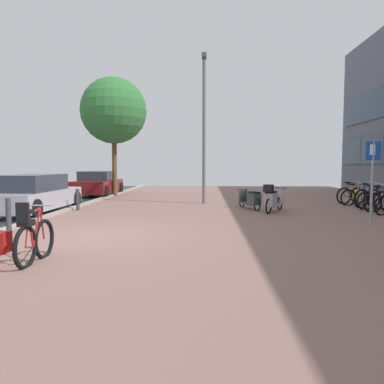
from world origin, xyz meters
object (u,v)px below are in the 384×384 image
at_px(bicycle_rack_04, 368,198).
at_px(scooter_mid, 273,199).
at_px(parked_car_near, 35,194).
at_px(parking_sign, 372,173).
at_px(bollard_far, 78,200).
at_px(bollard_near, 9,216).
at_px(bicycle_rack_02, 381,202).
at_px(bicycle_rack_03, 374,200).
at_px(bicycle_rack_05, 355,197).
at_px(street_tree, 114,111).
at_px(bicycle_rack_06, 351,195).
at_px(scooter_near, 251,199).
at_px(parked_car_far, 98,184).
at_px(lamp_post, 204,122).
at_px(bicycle_foreground, 31,240).

bearing_deg(bicycle_rack_04, scooter_mid, -157.76).
distance_m(parked_car_near, parking_sign, 10.70).
bearing_deg(bollard_far, bollard_near, -90.00).
distance_m(bicycle_rack_02, bicycle_rack_03, 0.71).
relative_size(bicycle_rack_05, scooter_mid, 0.81).
xyz_separation_m(bicycle_rack_05, street_tree, (-10.92, 4.18, 4.13)).
bearing_deg(street_tree, bicycle_rack_04, -23.77).
relative_size(bicycle_rack_05, bicycle_rack_06, 0.95).
bearing_deg(parked_car_near, scooter_near, 8.62).
xyz_separation_m(street_tree, bollard_near, (0.21, -10.85, -4.04)).
bearing_deg(bicycle_rack_04, bicycle_rack_03, -97.00).
bearing_deg(parking_sign, bollard_far, 162.17).
distance_m(parking_sign, bollard_near, 9.35).
height_order(bicycle_rack_05, parked_car_far, parked_car_far).
xyz_separation_m(parked_car_near, street_tree, (1.06, 6.83, 3.84)).
relative_size(lamp_post, bollard_near, 7.23).
xyz_separation_m(bicycle_rack_02, bicycle_rack_06, (0.08, 2.84, 0.00)).
distance_m(bicycle_rack_04, bollard_near, 12.42).
relative_size(bicycle_rack_05, bollard_far, 1.70).
bearing_deg(lamp_post, bicycle_foreground, -106.40).
distance_m(bicycle_foreground, parked_car_far, 13.96).
relative_size(bicycle_rack_03, bicycle_rack_04, 1.03).
relative_size(parking_sign, bollard_near, 2.63).
distance_m(bicycle_rack_03, parked_car_near, 12.15).
bearing_deg(parking_sign, street_tree, 135.58).
bearing_deg(bollard_far, bicycle_rack_05, 10.78).
xyz_separation_m(bicycle_foreground, scooter_mid, (5.23, 6.76, 0.07)).
distance_m(lamp_post, bollard_near, 9.02).
height_order(bicycle_rack_02, street_tree, street_tree).
xyz_separation_m(parked_car_far, street_tree, (1.02, -0.37, 3.84)).
height_order(bicycle_rack_06, street_tree, street_tree).
relative_size(parked_car_far, lamp_post, 0.67).
relative_size(bicycle_rack_05, scooter_near, 0.80).
xyz_separation_m(scooter_mid, bollard_far, (-6.96, 0.28, -0.07)).
xyz_separation_m(parking_sign, lamp_post, (-4.59, 5.49, 2.03)).
relative_size(street_tree, bollard_far, 8.03).
height_order(parking_sign, street_tree, street_tree).
bearing_deg(bicycle_rack_06, bicycle_rack_03, -90.22).
distance_m(parking_sign, lamp_post, 7.44).
xyz_separation_m(bicycle_rack_02, street_tree, (-10.95, 6.32, 4.12)).
bearing_deg(bicycle_rack_03, parked_car_far, 153.61).
bearing_deg(bollard_near, bicycle_rack_05, 31.88).
xyz_separation_m(bicycle_rack_06, parked_car_far, (-12.05, 3.84, 0.28)).
xyz_separation_m(bicycle_rack_03, parked_car_near, (-12.08, -1.22, 0.28)).
distance_m(bicycle_rack_06, parking_sign, 6.03).
relative_size(scooter_near, parked_car_far, 0.39).
bearing_deg(street_tree, parking_sign, -44.42).
bearing_deg(parked_car_far, bicycle_rack_02, -29.18).
distance_m(bicycle_rack_02, bollard_far, 10.74).
distance_m(bicycle_rack_03, bollard_near, 12.01).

